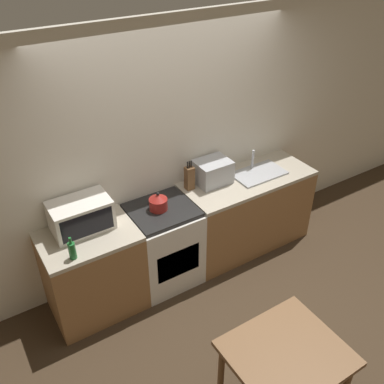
{
  "coord_description": "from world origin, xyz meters",
  "views": [
    {
      "loc": [
        -1.84,
        -2.13,
        3.33
      ],
      "look_at": [
        -0.03,
        0.77,
        1.05
      ],
      "focal_mm": 40.0,
      "sensor_mm": 36.0,
      "label": 1
    }
  ],
  "objects_px": {
    "kettle": "(158,202)",
    "toaster_oven": "(213,172)",
    "bottle": "(72,250)",
    "dining_table": "(286,361)",
    "microwave": "(81,215)",
    "stove_range": "(163,245)"
  },
  "relations": [
    {
      "from": "kettle",
      "to": "microwave",
      "type": "xyz_separation_m",
      "value": [
        -0.72,
        0.1,
        0.06
      ]
    },
    {
      "from": "kettle",
      "to": "bottle",
      "type": "height_order",
      "value": "bottle"
    },
    {
      "from": "kettle",
      "to": "toaster_oven",
      "type": "relative_size",
      "value": 0.54
    },
    {
      "from": "stove_range",
      "to": "microwave",
      "type": "height_order",
      "value": "microwave"
    },
    {
      "from": "kettle",
      "to": "dining_table",
      "type": "height_order",
      "value": "kettle"
    },
    {
      "from": "microwave",
      "to": "toaster_oven",
      "type": "distance_m",
      "value": 1.44
    },
    {
      "from": "stove_range",
      "to": "kettle",
      "type": "height_order",
      "value": "kettle"
    },
    {
      "from": "bottle",
      "to": "dining_table",
      "type": "distance_m",
      "value": 1.86
    },
    {
      "from": "bottle",
      "to": "dining_table",
      "type": "bearing_deg",
      "value": -57.48
    },
    {
      "from": "stove_range",
      "to": "dining_table",
      "type": "xyz_separation_m",
      "value": [
        0.03,
        -1.76,
        0.18
      ]
    },
    {
      "from": "bottle",
      "to": "toaster_oven",
      "type": "relative_size",
      "value": 0.6
    },
    {
      "from": "bottle",
      "to": "dining_table",
      "type": "xyz_separation_m",
      "value": [
        0.98,
        -1.54,
        -0.35
      ]
    },
    {
      "from": "stove_range",
      "to": "bottle",
      "type": "bearing_deg",
      "value": -167.01
    },
    {
      "from": "kettle",
      "to": "stove_range",
      "type": "bearing_deg",
      "value": -30.02
    },
    {
      "from": "toaster_oven",
      "to": "dining_table",
      "type": "xyz_separation_m",
      "value": [
        -0.66,
        -1.91,
        -0.4
      ]
    },
    {
      "from": "stove_range",
      "to": "kettle",
      "type": "relative_size",
      "value": 4.65
    },
    {
      "from": "toaster_oven",
      "to": "stove_range",
      "type": "bearing_deg",
      "value": -168.44
    },
    {
      "from": "microwave",
      "to": "dining_table",
      "type": "relative_size",
      "value": 0.66
    },
    {
      "from": "stove_range",
      "to": "toaster_oven",
      "type": "xyz_separation_m",
      "value": [
        0.69,
        0.14,
        0.58
      ]
    },
    {
      "from": "toaster_oven",
      "to": "microwave",
      "type": "bearing_deg",
      "value": -179.12
    },
    {
      "from": "bottle",
      "to": "microwave",
      "type": "bearing_deg",
      "value": 58.53
    },
    {
      "from": "kettle",
      "to": "bottle",
      "type": "xyz_separation_m",
      "value": [
        -0.93,
        -0.24,
        0.0
      ]
    }
  ]
}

